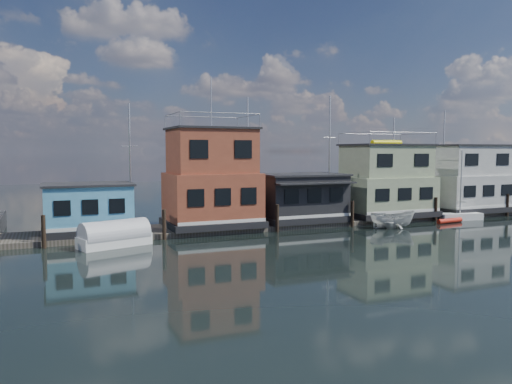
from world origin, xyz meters
name	(u,v)px	position (x,y,z in m)	size (l,w,h in m)	color
ground	(392,249)	(0.00, 0.00, 0.00)	(160.00, 160.00, 0.00)	black
dock	(305,222)	(0.00, 12.00, 0.20)	(48.00, 5.00, 0.40)	#595147
houseboat_blue	(88,209)	(-18.00, 12.00, 2.21)	(6.40, 4.90, 3.66)	black
houseboat_red	(212,180)	(-8.50, 12.00, 4.10)	(7.40, 5.90, 11.86)	black
houseboat_dark	(300,197)	(-0.50, 11.98, 2.42)	(7.40, 6.10, 4.06)	black
houseboat_green	(386,182)	(8.50, 12.00, 3.55)	(8.40, 5.90, 7.03)	black
houseboat_white	(467,180)	(18.50, 12.00, 3.54)	(8.40, 5.90, 6.66)	black
pilings	(318,216)	(-0.33, 9.20, 1.10)	(42.28, 0.28, 2.20)	#2D2116
background_masts	(319,160)	(4.76, 18.00, 5.55)	(36.40, 0.16, 12.00)	silver
dinghy_white	(392,222)	(5.55, 7.23, 0.57)	(1.88, 2.17, 1.15)	silver
day_sailer	(460,216)	(14.74, 9.01, 0.39)	(4.24, 2.01, 6.43)	white
red_kayak	(450,221)	(12.35, 7.80, 0.21)	(0.43, 0.43, 2.93)	red
tarp_runabout	(115,236)	(-16.62, 8.01, 0.71)	(5.03, 3.22, 1.90)	white
motorboat	(392,219)	(5.73, 7.35, 0.73)	(1.42, 3.78, 1.46)	silver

